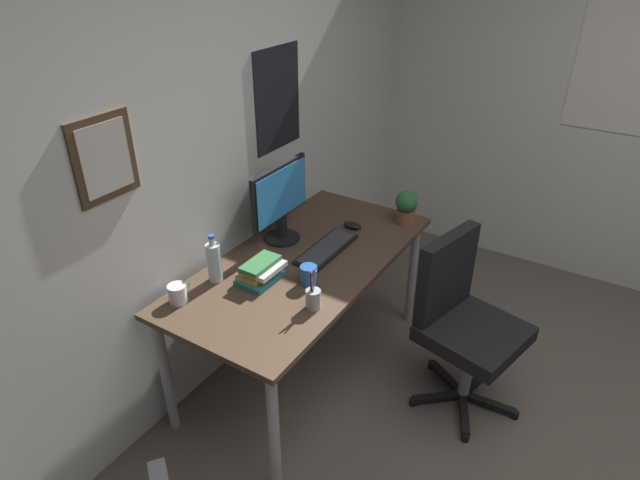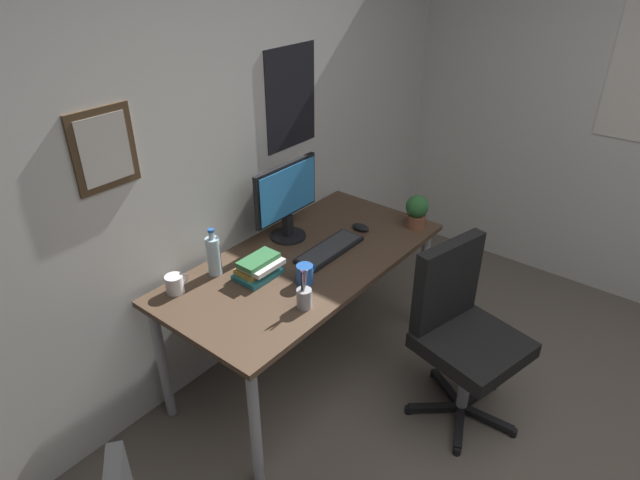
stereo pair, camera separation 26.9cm
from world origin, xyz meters
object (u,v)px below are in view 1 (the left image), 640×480
Objects in this scene: keyboard at (327,249)px; pen_cup at (313,298)px; office_chair at (462,316)px; monitor at (280,200)px; coffee_mug_near at (178,293)px; book_stack_left at (260,271)px; water_bottle at (214,262)px; computer_mouse at (353,225)px; coffee_mug_far at (309,275)px; potted_plant at (406,206)px.

keyboard is 2.15× the size of pen_cup.
pen_cup is at bearing -155.35° from keyboard.
monitor reaches higher than office_chair.
coffee_mug_near is 0.41m from book_stack_left.
monitor is 1.82× the size of water_bottle.
computer_mouse is (0.30, 0.01, 0.01)m from keyboard.
computer_mouse is 0.91× the size of coffee_mug_far.
keyboard is at bearing -85.81° from monitor.
book_stack_left is (-0.94, 0.35, -0.06)m from potted_plant.
monitor is 0.69m from pen_cup.
water_bottle is 0.24m from coffee_mug_near.
coffee_mug_near reaches higher than keyboard.
monitor is at bearing -3.84° from water_bottle.
potted_plant is (0.23, -0.22, 0.09)m from computer_mouse.
monitor reaches higher than coffee_mug_far.
potted_plant is 1.00m from pen_cup.
pen_cup is at bearing -141.03° from coffee_mug_far.
keyboard is at bearing -178.44° from computer_mouse.
water_bottle is at bearing 121.36° from office_chair.
keyboard is 0.32m from coffee_mug_far.
pen_cup is at bearing -131.76° from monitor.
water_bottle is 0.23m from book_stack_left.
monitor is at bearing 48.24° from pen_cup.
monitor is 0.76m from coffee_mug_near.
office_chair is 4.23× the size of book_stack_left.
monitor is at bearing 94.19° from keyboard.
pen_cup reaches higher than coffee_mug_far.
monitor reaches higher than potted_plant.
coffee_mug_far is at bearing -171.04° from computer_mouse.
monitor is 3.71× the size of coffee_mug_near.
book_stack_left is at bearing 113.25° from coffee_mug_far.
office_chair is 4.75× the size of pen_cup.
pen_cup reaches higher than coffee_mug_near.
potted_plant is 1.00m from book_stack_left.
office_chair is 1.05m from book_stack_left.
monitor is at bearing 21.23° from book_stack_left.
coffee_mug_far is (-0.29, -0.37, -0.19)m from monitor.
computer_mouse is 0.89m from water_bottle.
water_bottle reaches higher than coffee_mug_far.
coffee_mug_far is at bearing 38.97° from pen_cup.
monitor is 2.30× the size of pen_cup.
computer_mouse is 0.72m from book_stack_left.
potted_plant reaches higher than coffee_mug_near.
potted_plant is at bearing -0.27° from pen_cup.
office_chair is 7.67× the size of coffee_mug_near.
coffee_mug_far is 0.85m from potted_plant.
pen_cup is 0.35m from book_stack_left.
office_chair is 0.82m from coffee_mug_far.
book_stack_left is at bearing 120.78° from office_chair.
computer_mouse is 0.44× the size of water_bottle.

